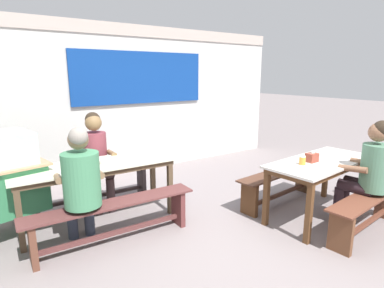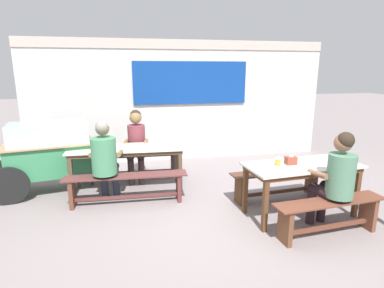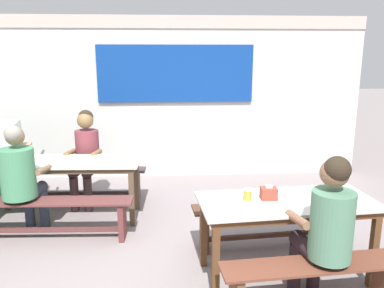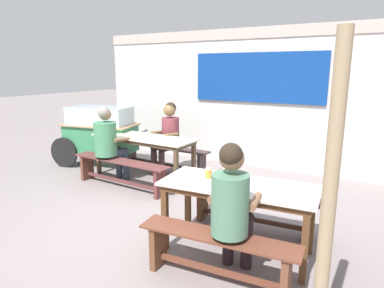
{
  "view_description": "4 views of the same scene",
  "coord_description": "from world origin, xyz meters",
  "px_view_note": "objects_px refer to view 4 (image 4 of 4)",
  "views": [
    {
      "loc": [
        -2.28,
        -2.45,
        1.78
      ],
      "look_at": [
        -0.09,
        0.71,
        0.92
      ],
      "focal_mm": 29.31,
      "sensor_mm": 36.0,
      "label": 1
    },
    {
      "loc": [
        -1.11,
        -3.87,
        1.98
      ],
      "look_at": [
        -0.23,
        0.43,
        0.92
      ],
      "focal_mm": 28.6,
      "sensor_mm": 36.0,
      "label": 2
    },
    {
      "loc": [
        0.12,
        -3.39,
        1.98
      ],
      "look_at": [
        0.37,
        0.86,
        0.99
      ],
      "focal_mm": 35.3,
      "sensor_mm": 36.0,
      "label": 3
    },
    {
      "loc": [
        2.35,
        -3.3,
        1.87
      ],
      "look_at": [
        0.13,
        0.51,
        0.88
      ],
      "focal_mm": 31.33,
      "sensor_mm": 36.0,
      "label": 4
    }
  ],
  "objects_px": {
    "bench_far_front": "(121,170)",
    "person_center_facing": "(168,133)",
    "dining_table_far": "(143,141)",
    "person_left_back_turned": "(108,140)",
    "wooden_support_post": "(328,215)",
    "soup_bowl": "(146,136)",
    "bench_near_front": "(217,253)",
    "dining_table_near": "(238,192)",
    "tissue_box": "(225,175)",
    "condiment_jar": "(208,173)",
    "bench_near_back": "(252,205)",
    "food_cart": "(99,131)",
    "person_near_front": "(232,204)",
    "bench_far_back": "(164,154)"
  },
  "relations": [
    {
      "from": "person_left_back_turned",
      "to": "bench_far_back",
      "type": "bearing_deg",
      "value": 72.99
    },
    {
      "from": "person_left_back_turned",
      "to": "tissue_box",
      "type": "bearing_deg",
      "value": -19.69
    },
    {
      "from": "bench_near_front",
      "to": "tissue_box",
      "type": "height_order",
      "value": "tissue_box"
    },
    {
      "from": "dining_table_far",
      "to": "bench_far_front",
      "type": "bearing_deg",
      "value": -92.0
    },
    {
      "from": "person_left_back_turned",
      "to": "person_near_front",
      "type": "relative_size",
      "value": 1.0
    },
    {
      "from": "bench_near_front",
      "to": "food_cart",
      "type": "distance_m",
      "value": 4.28
    },
    {
      "from": "wooden_support_post",
      "to": "bench_near_back",
      "type": "bearing_deg",
      "value": 122.28
    },
    {
      "from": "bench_near_front",
      "to": "wooden_support_post",
      "type": "bearing_deg",
      "value": -27.13
    },
    {
      "from": "dining_table_near",
      "to": "tissue_box",
      "type": "xyz_separation_m",
      "value": [
        -0.16,
        0.03,
        0.14
      ]
    },
    {
      "from": "soup_bowl",
      "to": "wooden_support_post",
      "type": "height_order",
      "value": "wooden_support_post"
    },
    {
      "from": "bench_near_back",
      "to": "person_center_facing",
      "type": "xyz_separation_m",
      "value": [
        -2.12,
        1.36,
        0.44
      ]
    },
    {
      "from": "person_left_back_turned",
      "to": "soup_bowl",
      "type": "distance_m",
      "value": 0.62
    },
    {
      "from": "wooden_support_post",
      "to": "person_left_back_turned",
      "type": "bearing_deg",
      "value": 151.46
    },
    {
      "from": "bench_far_front",
      "to": "person_center_facing",
      "type": "height_order",
      "value": "person_center_facing"
    },
    {
      "from": "person_center_facing",
      "to": "bench_far_back",
      "type": "bearing_deg",
      "value": 151.89
    },
    {
      "from": "bench_far_front",
      "to": "condiment_jar",
      "type": "bearing_deg",
      "value": -22.54
    },
    {
      "from": "tissue_box",
      "to": "person_near_front",
      "type": "bearing_deg",
      "value": -60.03
    },
    {
      "from": "person_left_back_turned",
      "to": "food_cart",
      "type": "bearing_deg",
      "value": 142.46
    },
    {
      "from": "condiment_jar",
      "to": "bench_near_front",
      "type": "bearing_deg",
      "value": -56.09
    },
    {
      "from": "person_left_back_turned",
      "to": "wooden_support_post",
      "type": "xyz_separation_m",
      "value": [
        3.63,
        -1.97,
        0.31
      ]
    },
    {
      "from": "bench_far_front",
      "to": "bench_far_back",
      "type": "bearing_deg",
      "value": 88.0
    },
    {
      "from": "bench_near_back",
      "to": "food_cart",
      "type": "xyz_separation_m",
      "value": [
        -3.54,
        1.06,
        0.4
      ]
    },
    {
      "from": "condiment_jar",
      "to": "dining_table_near",
      "type": "bearing_deg",
      "value": -3.59
    },
    {
      "from": "food_cart",
      "to": "person_left_back_turned",
      "type": "height_order",
      "value": "person_left_back_turned"
    },
    {
      "from": "tissue_box",
      "to": "wooden_support_post",
      "type": "distance_m",
      "value": 1.59
    },
    {
      "from": "bench_near_front",
      "to": "condiment_jar",
      "type": "bearing_deg",
      "value": 123.91
    },
    {
      "from": "wooden_support_post",
      "to": "soup_bowl",
      "type": "bearing_deg",
      "value": 142.9
    },
    {
      "from": "bench_far_front",
      "to": "person_left_back_turned",
      "type": "relative_size",
      "value": 1.42
    },
    {
      "from": "bench_near_back",
      "to": "person_center_facing",
      "type": "relative_size",
      "value": 1.19
    },
    {
      "from": "food_cart",
      "to": "wooden_support_post",
      "type": "distance_m",
      "value": 5.31
    },
    {
      "from": "dining_table_near",
      "to": "dining_table_far",
      "type": "bearing_deg",
      "value": 148.49
    },
    {
      "from": "food_cart",
      "to": "wooden_support_post",
      "type": "relative_size",
      "value": 0.89
    },
    {
      "from": "condiment_jar",
      "to": "soup_bowl",
      "type": "bearing_deg",
      "value": 144.24
    },
    {
      "from": "person_near_front",
      "to": "food_cart",
      "type": "bearing_deg",
      "value": 150.14
    },
    {
      "from": "person_near_front",
      "to": "soup_bowl",
      "type": "bearing_deg",
      "value": 141.71
    },
    {
      "from": "bench_far_front",
      "to": "food_cart",
      "type": "height_order",
      "value": "food_cart"
    },
    {
      "from": "bench_far_back",
      "to": "wooden_support_post",
      "type": "bearing_deg",
      "value": -42.91
    },
    {
      "from": "bench_near_back",
      "to": "condiment_jar",
      "type": "height_order",
      "value": "condiment_jar"
    },
    {
      "from": "dining_table_far",
      "to": "bench_near_back",
      "type": "xyz_separation_m",
      "value": [
        2.29,
        -0.86,
        -0.37
      ]
    },
    {
      "from": "bench_near_front",
      "to": "wooden_support_post",
      "type": "xyz_separation_m",
      "value": [
        0.93,
        -0.48,
        0.76
      ]
    },
    {
      "from": "person_near_front",
      "to": "tissue_box",
      "type": "xyz_separation_m",
      "value": [
        -0.31,
        0.53,
        0.06
      ]
    },
    {
      "from": "dining_table_far",
      "to": "bench_near_front",
      "type": "bearing_deg",
      "value": -40.09
    },
    {
      "from": "bench_near_back",
      "to": "condiment_jar",
      "type": "relative_size",
      "value": 14.41
    },
    {
      "from": "bench_near_front",
      "to": "wooden_support_post",
      "type": "relative_size",
      "value": 0.7
    },
    {
      "from": "dining_table_far",
      "to": "person_center_facing",
      "type": "distance_m",
      "value": 0.53
    },
    {
      "from": "bench_far_front",
      "to": "bench_near_front",
      "type": "relative_size",
      "value": 1.25
    },
    {
      "from": "bench_far_front",
      "to": "person_near_front",
      "type": "height_order",
      "value": "person_near_front"
    },
    {
      "from": "bench_near_front",
      "to": "food_cart",
      "type": "bearing_deg",
      "value": 148.63
    },
    {
      "from": "condiment_jar",
      "to": "wooden_support_post",
      "type": "xyz_separation_m",
      "value": [
        1.33,
        -1.07,
        0.25
      ]
    },
    {
      "from": "bench_near_back",
      "to": "food_cart",
      "type": "bearing_deg",
      "value": 163.26
    }
  ]
}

